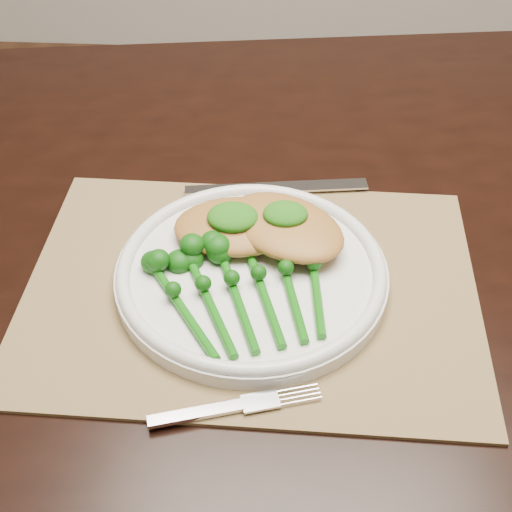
# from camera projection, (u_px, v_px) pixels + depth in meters

# --- Properties ---
(dining_table) EXTENTS (1.71, 1.11, 0.75)m
(dining_table) POSITION_uv_depth(u_px,v_px,m) (316.00, 396.00, 1.11)
(dining_table) COLOR black
(dining_table) RESTS_ON ground
(placemat) EXTENTS (0.48, 0.36, 0.00)m
(placemat) POSITION_uv_depth(u_px,v_px,m) (251.00, 287.00, 0.75)
(placemat) COLOR olive
(placemat) RESTS_ON dining_table
(dinner_plate) EXTENTS (0.29, 0.29, 0.03)m
(dinner_plate) POSITION_uv_depth(u_px,v_px,m) (252.00, 272.00, 0.75)
(dinner_plate) COLOR silver
(dinner_plate) RESTS_ON placemat
(knife) EXTENTS (0.22, 0.05, 0.01)m
(knife) POSITION_uv_depth(u_px,v_px,m) (259.00, 189.00, 0.87)
(knife) COLOR silver
(knife) RESTS_ON placemat
(fork) EXTENTS (0.16, 0.06, 0.00)m
(fork) POSITION_uv_depth(u_px,v_px,m) (246.00, 404.00, 0.64)
(fork) COLOR silver
(fork) RESTS_ON placemat
(chicken_fillet_left) EXTENTS (0.15, 0.11, 0.03)m
(chicken_fillet_left) POSITION_uv_depth(u_px,v_px,m) (238.00, 226.00, 0.78)
(chicken_fillet_left) COLOR #AF7532
(chicken_fillet_left) RESTS_ON dinner_plate
(chicken_fillet_right) EXTENTS (0.17, 0.16, 0.03)m
(chicken_fillet_right) POSITION_uv_depth(u_px,v_px,m) (285.00, 226.00, 0.77)
(chicken_fillet_right) COLOR #AF7532
(chicken_fillet_right) RESTS_ON dinner_plate
(pesto_dollop_left) EXTENTS (0.06, 0.05, 0.02)m
(pesto_dollop_left) POSITION_uv_depth(u_px,v_px,m) (233.00, 217.00, 0.76)
(pesto_dollop_left) COLOR #154D0B
(pesto_dollop_left) RESTS_ON chicken_fillet_left
(pesto_dollop_right) EXTENTS (0.05, 0.04, 0.02)m
(pesto_dollop_right) POSITION_uv_depth(u_px,v_px,m) (285.00, 214.00, 0.76)
(pesto_dollop_right) COLOR #154D0B
(pesto_dollop_right) RESTS_ON chicken_fillet_right
(broccolini_bundle) EXTENTS (0.21, 0.22, 0.04)m
(broccolini_bundle) POSITION_uv_depth(u_px,v_px,m) (250.00, 297.00, 0.71)
(broccolini_bundle) COLOR #105A0B
(broccolini_bundle) RESTS_ON dinner_plate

